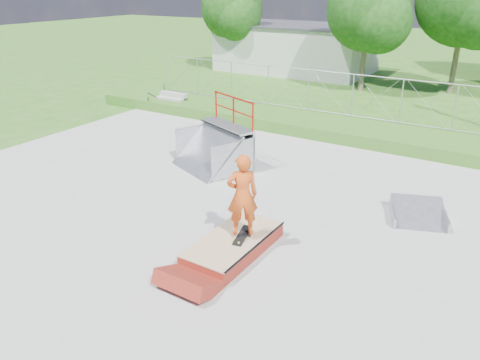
# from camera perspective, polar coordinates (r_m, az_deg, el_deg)

# --- Properties ---
(ground) EXTENTS (120.00, 120.00, 0.00)m
(ground) POSITION_cam_1_polar(r_m,az_deg,el_deg) (11.91, -3.91, -6.10)
(ground) COLOR #2D611B
(ground) RESTS_ON ground
(concrete_pad) EXTENTS (20.00, 16.00, 0.04)m
(concrete_pad) POSITION_cam_1_polar(r_m,az_deg,el_deg) (11.90, -3.91, -6.01)
(concrete_pad) COLOR #9B9C99
(concrete_pad) RESTS_ON ground
(grass_berm) EXTENTS (24.00, 3.00, 0.50)m
(grass_berm) POSITION_cam_1_polar(r_m,az_deg,el_deg) (19.73, 12.27, 6.22)
(grass_berm) COLOR #2D611B
(grass_berm) RESTS_ON ground
(grind_box) EXTENTS (1.29, 2.60, 0.38)m
(grind_box) POSITION_cam_1_polar(r_m,az_deg,el_deg) (10.87, -0.78, -7.95)
(grind_box) COLOR maroon
(grind_box) RESTS_ON concrete_pad
(quarter_pipe) EXTENTS (2.87, 2.68, 2.30)m
(quarter_pipe) POSITION_cam_1_polar(r_m,az_deg,el_deg) (15.40, -3.62, 5.47)
(quarter_pipe) COLOR gray
(quarter_pipe) RESTS_ON concrete_pad
(flat_bank_ramp) EXTENTS (1.74, 1.79, 0.41)m
(flat_bank_ramp) POSITION_cam_1_polar(r_m,az_deg,el_deg) (13.09, 20.91, -3.86)
(flat_bank_ramp) COLOR gray
(flat_bank_ramp) RESTS_ON concrete_pad
(skateboard) EXTENTS (0.37, 0.82, 0.13)m
(skateboard) POSITION_cam_1_polar(r_m,az_deg,el_deg) (10.77, 0.27, -6.83)
(skateboard) COLOR black
(skateboard) RESTS_ON grind_box
(skater) EXTENTS (0.83, 0.79, 1.91)m
(skater) POSITION_cam_1_polar(r_m,az_deg,el_deg) (10.33, 0.28, -2.24)
(skater) COLOR #CB4C17
(skater) RESTS_ON grind_box
(concrete_stairs) EXTENTS (1.50, 1.60, 0.80)m
(concrete_stairs) POSITION_cam_1_polar(r_m,az_deg,el_deg) (23.15, -8.79, 9.33)
(concrete_stairs) COLOR #9B9C99
(concrete_stairs) RESTS_ON ground
(chain_link_fence) EXTENTS (20.00, 0.06, 1.80)m
(chain_link_fence) POSITION_cam_1_polar(r_m,az_deg,el_deg) (20.36, 13.53, 9.98)
(chain_link_fence) COLOR #9CA0A5
(chain_link_fence) RESTS_ON grass_berm
(utility_building_flat) EXTENTS (10.00, 6.00, 3.00)m
(utility_building_flat) POSITION_cam_1_polar(r_m,az_deg,el_deg) (33.81, 6.88, 15.62)
(utility_building_flat) COLOR #B9B9B4
(utility_building_flat) RESTS_ON ground
(tree_left_near) EXTENTS (4.76, 4.48, 6.65)m
(tree_left_near) POSITION_cam_1_polar(r_m,az_deg,el_deg) (27.45, 15.75, 19.02)
(tree_left_near) COLOR brown
(tree_left_near) RESTS_ON ground
(tree_center) EXTENTS (5.44, 5.12, 7.60)m
(tree_center) POSITION_cam_1_polar(r_m,az_deg,el_deg) (28.44, 26.36, 18.95)
(tree_center) COLOR brown
(tree_center) RESTS_ON ground
(tree_left_far) EXTENTS (4.42, 4.16, 6.18)m
(tree_left_far) POSITION_cam_1_polar(r_m,az_deg,el_deg) (33.50, -0.79, 19.89)
(tree_left_far) COLOR brown
(tree_left_far) RESTS_ON ground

